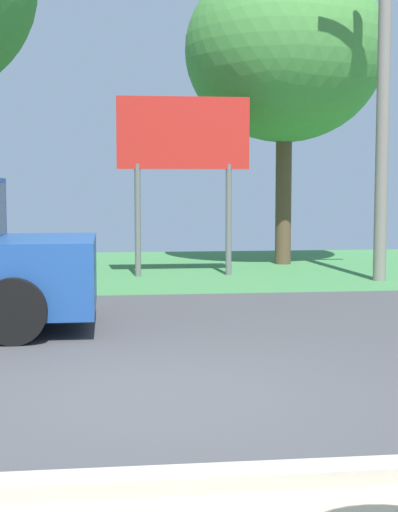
{
  "coord_description": "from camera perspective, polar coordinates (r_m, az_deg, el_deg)",
  "views": [
    {
      "loc": [
        -0.42,
        -6.36,
        1.79
      ],
      "look_at": [
        0.46,
        1.0,
        1.1
      ],
      "focal_mm": 53.48,
      "sensor_mm": 36.0,
      "label": 1
    }
  ],
  "objects": [
    {
      "name": "ground_plane",
      "position": [
        9.49,
        -4.2,
        -5.86
      ],
      "size": [
        40.0,
        22.0,
        0.2
      ],
      "color": "#424244"
    },
    {
      "name": "utility_pole",
      "position": [
        14.75,
        13.64,
        12.66
      ],
      "size": [
        1.8,
        0.24,
        7.07
      ],
      "color": "gray",
      "rests_on": "ground_plane"
    },
    {
      "name": "roadside_billboard",
      "position": [
        15.02,
        -1.18,
        8.23
      ],
      "size": [
        2.6,
        0.12,
        3.5
      ],
      "color": "slate",
      "rests_on": "ground_plane"
    },
    {
      "name": "tree_center_back",
      "position": [
        17.62,
        6.44,
        14.99
      ],
      "size": [
        4.45,
        4.45,
        6.79
      ],
      "color": "brown",
      "rests_on": "ground_plane"
    }
  ]
}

